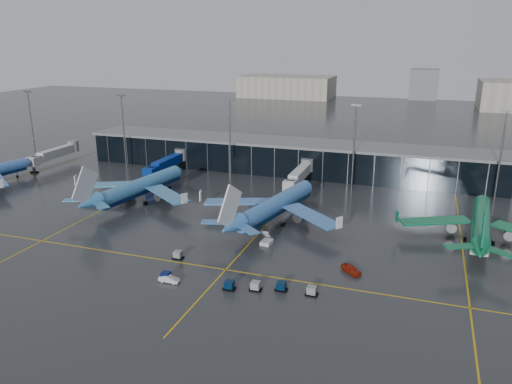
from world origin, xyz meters
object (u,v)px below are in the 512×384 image
(mobile_airstair, at_px, (267,241))
(airliner_klm_near, at_px, (276,195))
(service_van_red, at_px, (351,269))
(airliner_aer_lingus, at_px, (482,213))
(airliner_arkefly, at_px, (140,177))
(baggage_carts, at_px, (235,280))
(service_van_white, at_px, (169,279))

(mobile_airstair, bearing_deg, airliner_klm_near, 102.94)
(service_van_red, bearing_deg, airliner_aer_lingus, -1.30)
(airliner_arkefly, distance_m, service_van_red, 68.38)
(baggage_carts, xyz_separation_m, service_van_white, (-11.89, -3.57, -0.09))
(mobile_airstair, bearing_deg, airliner_arkefly, 161.58)
(baggage_carts, bearing_deg, airliner_klm_near, 93.89)
(baggage_carts, distance_m, service_van_white, 12.41)
(baggage_carts, relative_size, mobile_airstair, 9.29)
(airliner_arkefly, xyz_separation_m, service_van_red, (62.87, -26.20, -6.08))
(baggage_carts, bearing_deg, mobile_airstair, 90.31)
(service_van_white, bearing_deg, airliner_arkefly, 36.40)
(airliner_arkefly, height_order, mobile_airstair, airliner_arkefly)
(baggage_carts, distance_m, mobile_airstair, 19.83)
(airliner_arkefly, height_order, baggage_carts, airliner_arkefly)
(airliner_klm_near, relative_size, airliner_aer_lingus, 1.07)
(airliner_klm_near, xyz_separation_m, airliner_aer_lingus, (47.24, 3.64, -0.48))
(service_van_red, relative_size, service_van_white, 1.17)
(baggage_carts, distance_m, service_van_red, 22.98)
(airliner_klm_near, xyz_separation_m, baggage_carts, (2.33, -34.31, -6.22))
(airliner_klm_near, height_order, service_van_white, airliner_klm_near)
(service_van_white, bearing_deg, baggage_carts, -73.88)
(airliner_klm_near, bearing_deg, baggage_carts, -74.13)
(airliner_klm_near, xyz_separation_m, mobile_airstair, (2.23, -14.48, -6.21))
(mobile_airstair, relative_size, service_van_red, 0.73)
(mobile_airstair, relative_size, service_van_white, 0.85)
(airliner_aer_lingus, distance_m, mobile_airstair, 48.86)
(service_van_red, height_order, service_van_white, service_van_red)
(service_van_red, bearing_deg, airliner_arkefly, 109.43)
(mobile_airstair, bearing_deg, airliner_aer_lingus, 26.11)
(mobile_airstair, xyz_separation_m, service_van_red, (20.01, -8.36, 0.03))
(airliner_aer_lingus, distance_m, baggage_carts, 59.08)
(mobile_airstair, xyz_separation_m, service_van_white, (-11.78, -23.40, -0.11))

